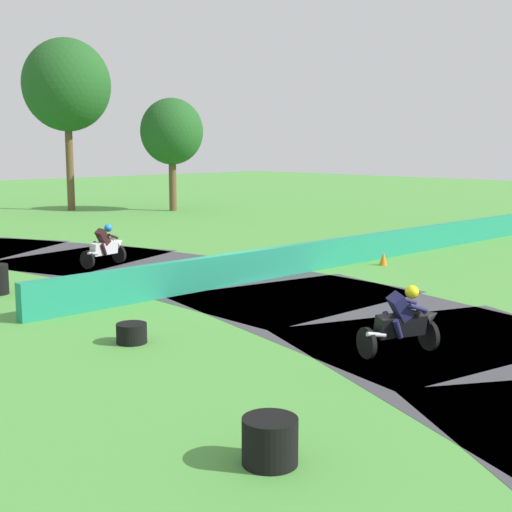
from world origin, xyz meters
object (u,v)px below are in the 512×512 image
Objects in this scene: motorcycle_chase_white at (106,246)px; tire_stack_near at (270,441)px; traffic_cone at (383,259)px; motorcycle_lead_black at (404,321)px; tire_stack_mid_a at (132,333)px.

tire_stack_near is at bearing -115.29° from motorcycle_chase_white.
traffic_cone is (6.61, -6.33, -0.44)m from motorcycle_chase_white.
motorcycle_lead_black is 3.80× the size of traffic_cone.
motorcycle_lead_black reaches higher than tire_stack_mid_a.
motorcycle_lead_black is 10.21m from traffic_cone.
tire_stack_near reaches higher than traffic_cone.
traffic_cone is at bearing 9.58° from tire_stack_mid_a.
motorcycle_lead_black reaches higher than traffic_cone.
traffic_cone is at bearing 37.60° from motorcycle_lead_black.
motorcycle_lead_black is 5.41m from tire_stack_mid_a.
tire_stack_near is 1.15× the size of tire_stack_mid_a.
tire_stack_mid_a is at bearing 126.80° from motorcycle_lead_black.
tire_stack_mid_a is (1.93, 5.80, -0.10)m from tire_stack_near.
motorcycle_chase_white is 9.49m from tire_stack_mid_a.
motorcycle_chase_white is at bearing 83.31° from motorcycle_lead_black.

